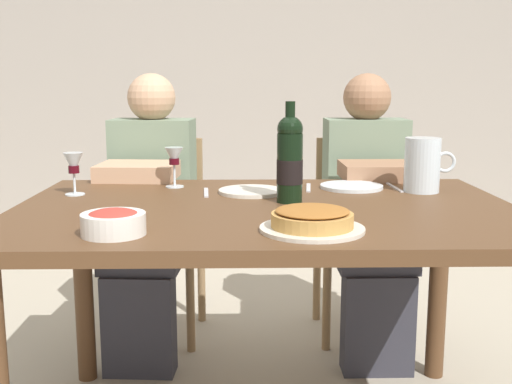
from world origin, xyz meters
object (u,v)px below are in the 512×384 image
object	(u,v)px
wine_glass_left_diner	(174,159)
diner_right	(369,207)
dining_table	(266,236)
water_pitcher	(422,168)
dinner_plate_left_setting	(352,187)
dinner_plate_right_setting	(251,191)
diner_left	(149,207)
salad_bowl	(113,222)
chair_left	(160,223)
wine_glass_right_diner	(74,166)
baked_tart	(312,220)
wine_bottle	(290,159)
chair_right	(358,222)

from	to	relation	value
wine_glass_left_diner	diner_right	xyz separation A→B (m)	(0.76, 0.35, -0.24)
dining_table	water_pitcher	world-z (taller)	water_pitcher
dining_table	dinner_plate_left_setting	bearing A→B (deg)	44.21
dinner_plate_right_setting	diner_left	size ratio (longest dim) A/B	0.19
salad_bowl	chair_left	bearing A→B (deg)	92.81
diner_left	water_pitcher	bearing A→B (deg)	159.11
water_pitcher	dinner_plate_right_setting	distance (m)	0.58
dinner_plate_left_setting	diner_right	world-z (taller)	diner_right
dining_table	wine_glass_right_diner	xyz separation A→B (m)	(-0.62, 0.19, 0.19)
salad_bowl	dinner_plate_left_setting	xyz separation A→B (m)	(0.69, 0.65, -0.03)
baked_tart	wine_glass_left_diner	distance (m)	0.78
wine_bottle	diner_left	bearing A→B (deg)	130.17
wine_glass_left_diner	diner_right	world-z (taller)	diner_right
diner_right	dining_table	bearing A→B (deg)	56.08
dining_table	diner_left	world-z (taller)	diner_left
wine_glass_left_diner	diner_left	xyz separation A→B (m)	(-0.15, 0.35, -0.24)
dining_table	chair_left	size ratio (longest dim) A/B	1.72
salad_bowl	diner_left	distance (m)	1.05
wine_bottle	dinner_plate_right_setting	distance (m)	0.23
dinner_plate_right_setting	baked_tart	bearing A→B (deg)	-74.70
dinner_plate_left_setting	diner_left	world-z (taller)	diner_left
chair_left	diner_right	world-z (taller)	diner_right
diner_left	chair_right	size ratio (longest dim) A/B	1.33
chair_left	wine_glass_left_diner	bearing A→B (deg)	106.92
wine_bottle	diner_left	xyz separation A→B (m)	(-0.53, 0.63, -0.28)
chair_left	wine_glass_right_diner	bearing A→B (deg)	80.44
wine_glass_left_diner	diner_left	distance (m)	0.45
salad_bowl	diner_left	world-z (taller)	diner_left
water_pitcher	chair_right	size ratio (longest dim) A/B	0.21
dinner_plate_right_setting	diner_left	xyz separation A→B (m)	(-0.42, 0.47, -0.15)
wine_glass_right_diner	diner_left	distance (m)	0.57
chair_left	dinner_plate_left_setting	bearing A→B (deg)	144.44
dinner_plate_left_setting	diner_right	xyz separation A→B (m)	(0.14, 0.38, -0.15)
chair_right	diner_right	distance (m)	0.26
diner_left	diner_right	distance (m)	0.91
water_pitcher	dinner_plate_left_setting	bearing A→B (deg)	161.83
wine_glass_right_diner	diner_right	world-z (taller)	diner_right
wine_glass_left_diner	chair_right	distance (m)	1.02
dinner_plate_left_setting	diner_right	size ratio (longest dim) A/B	0.19
salad_bowl	dinner_plate_right_setting	xyz separation A→B (m)	(0.34, 0.56, -0.03)
wine_bottle	wine_glass_right_diner	xyz separation A→B (m)	(-0.69, 0.14, -0.04)
wine_glass_right_diner	dinner_plate_right_setting	bearing A→B (deg)	2.20
salad_bowl	dinner_plate_right_setting	bearing A→B (deg)	58.78
baked_tart	diner_left	size ratio (longest dim) A/B	0.23
water_pitcher	dinner_plate_left_setting	world-z (taller)	water_pitcher
baked_tart	dinner_plate_right_setting	size ratio (longest dim) A/B	1.21
baked_tart	diner_left	distance (m)	1.16
chair_right	diner_right	bearing A→B (deg)	89.93
wine_glass_right_diner	salad_bowl	bearing A→B (deg)	-66.25
wine_glass_left_diner	dining_table	bearing A→B (deg)	-47.25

